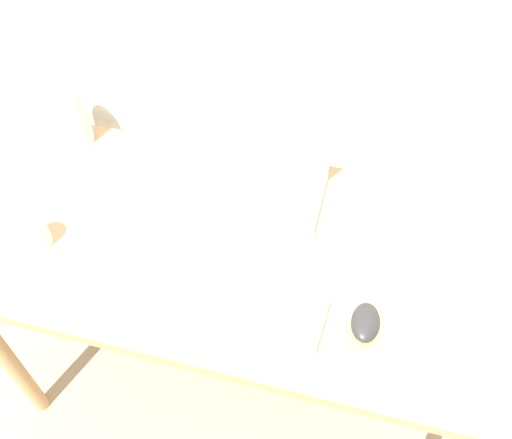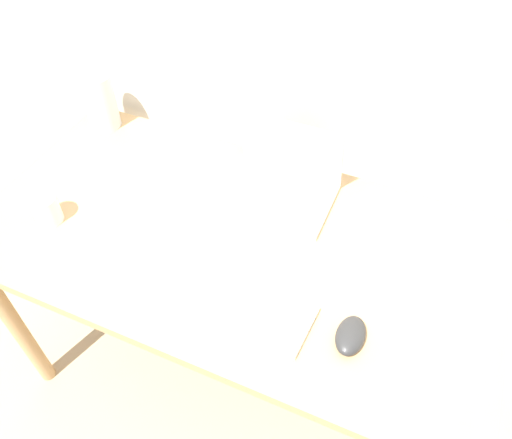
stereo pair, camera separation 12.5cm
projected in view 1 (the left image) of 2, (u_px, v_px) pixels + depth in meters
The scene contains 6 objects.
desk at pixel (233, 261), 1.40m from camera, with size 1.41×0.73×0.76m.
laptop at pixel (272, 177), 1.43m from camera, with size 0.30×0.23×0.24m.
keyboard at pixel (240, 301), 1.19m from camera, with size 0.42×0.17×0.02m.
mouse at pixel (365, 322), 1.15m from camera, with size 0.07×0.11×0.03m.
vase at pixel (68, 106), 1.53m from camera, with size 0.10×0.10×0.27m.
mug at pixel (34, 233), 1.30m from camera, with size 0.07×0.07×0.08m.
Camera 1 is at (0.28, -0.45, 1.78)m, focal length 35.00 mm.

